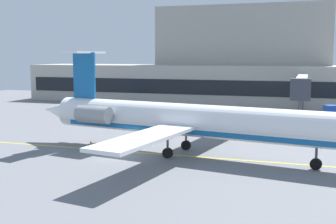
% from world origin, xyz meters
% --- Properties ---
extents(ground, '(120.00, 120.00, 0.11)m').
position_xyz_m(ground, '(0.00, 0.00, -0.05)').
color(ground, slate).
extents(terminal_building, '(63.46, 13.76, 18.18)m').
position_xyz_m(terminal_building, '(-2.87, 47.30, 6.80)').
color(terminal_building, '#ADA89E').
rests_on(terminal_building, ground).
extents(jet_bridge_west, '(2.40, 20.57, 6.09)m').
position_xyz_m(jet_bridge_west, '(14.70, 28.97, 4.72)').
color(jet_bridge_west, silver).
rests_on(jet_bridge_west, ground).
extents(regional_jet, '(33.72, 25.67, 9.26)m').
position_xyz_m(regional_jet, '(5.42, 2.07, 3.14)').
color(regional_jet, white).
rests_on(regional_jet, ground).
extents(baggage_tug, '(2.20, 3.34, 2.27)m').
position_xyz_m(baggage_tug, '(-19.27, 26.05, 1.01)').
color(baggage_tug, '#19389E').
rests_on(baggage_tug, ground).
extents(pushback_tractor, '(3.21, 4.13, 2.36)m').
position_xyz_m(pushback_tractor, '(18.81, 25.56, 1.05)').
color(pushback_tractor, '#1E4CB2').
rests_on(pushback_tractor, ground).
extents(safety_cone_bravo, '(0.47, 0.47, 0.55)m').
position_xyz_m(safety_cone_bravo, '(-4.59, 2.96, 0.25)').
color(safety_cone_bravo, orange).
rests_on(safety_cone_bravo, ground).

